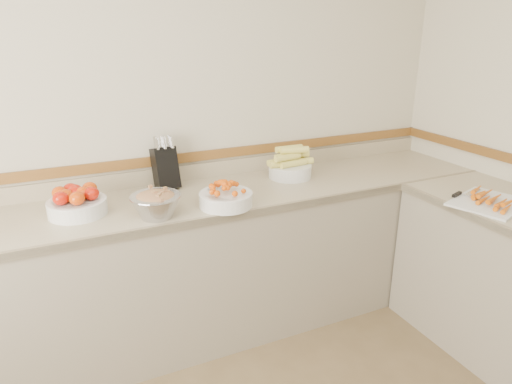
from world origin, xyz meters
name	(u,v)px	position (x,y,z in m)	size (l,w,h in m)	color
back_wall	(157,120)	(0.00, 2.00, 1.30)	(4.00, 4.00, 0.00)	beige
counter_back	(180,269)	(0.00, 1.68, 0.45)	(4.00, 0.65, 1.08)	tan
knife_block	(165,167)	(0.01, 1.90, 1.03)	(0.15, 0.18, 0.33)	black
tomato_bowl	(77,202)	(-0.52, 1.69, 0.97)	(0.30, 0.30, 0.15)	white
cherry_tomato_bowl	(226,197)	(0.22, 1.47, 0.95)	(0.29, 0.29, 0.16)	white
corn_bowl	(290,166)	(0.79, 1.77, 0.97)	(0.31, 0.28, 0.20)	white
rhubarb_bowl	(156,203)	(-0.15, 1.47, 0.98)	(0.26, 0.26, 0.15)	#B2B2BA
cutting_board	(489,201)	(1.55, 0.89, 0.92)	(0.49, 0.44, 0.06)	silver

